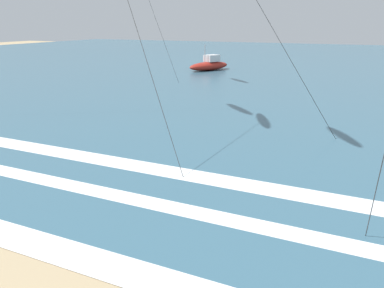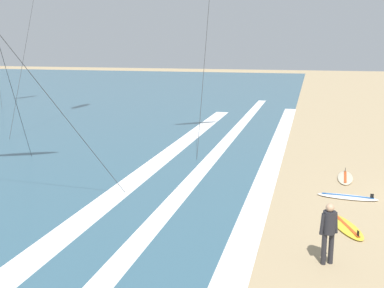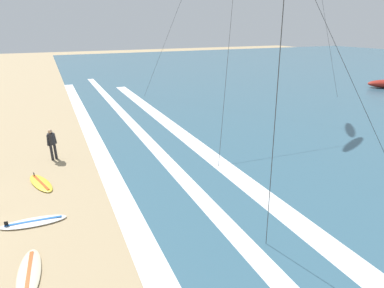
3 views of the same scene
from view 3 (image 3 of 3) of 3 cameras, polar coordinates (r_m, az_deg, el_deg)
wave_foam_shoreline at (r=14.38m, az=-14.79°, el=-5.83°), size 50.98×0.89×0.01m
wave_foam_mid_break at (r=14.22m, az=-2.59°, el=-5.41°), size 59.54×0.69×0.01m
wave_foam_outer_break at (r=15.61m, az=4.39°, el=-2.95°), size 43.94×0.98×0.01m
surfer_background_far at (r=16.81m, az=-24.53°, el=0.38°), size 0.32×0.49×1.60m
surfboard_left_pile at (r=12.17m, az=-27.25°, el=-12.72°), size 0.81×2.15×0.25m
surfboard_near_water at (r=10.08m, az=-27.94°, el=-20.48°), size 2.13×0.72×0.25m
surfboard_foreground_flat at (r=14.78m, az=-26.18°, el=-6.51°), size 2.18×1.24×0.25m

